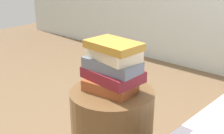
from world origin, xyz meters
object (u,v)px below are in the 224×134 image
(book_rust, at_px, (110,86))
(book_cream, at_px, (113,54))
(book_maroon, at_px, (113,74))
(book_ochre, at_px, (114,45))
(book_slate, at_px, (112,64))

(book_rust, relative_size, book_cream, 0.94)
(book_rust, relative_size, book_maroon, 0.86)
(book_ochre, bearing_deg, book_rust, -137.30)
(book_slate, xyz_separation_m, book_cream, (0.00, 0.01, 0.06))
(book_maroon, distance_m, book_slate, 0.06)
(book_cream, xyz_separation_m, book_ochre, (0.01, -0.01, 0.05))
(book_rust, distance_m, book_slate, 0.12)
(book_rust, bearing_deg, book_maroon, 73.72)
(book_maroon, xyz_separation_m, book_ochre, (0.01, -0.01, 0.16))
(book_maroon, bearing_deg, book_slate, -77.53)
(book_cream, relative_size, book_ochre, 1.00)
(book_maroon, relative_size, book_cream, 1.10)
(book_ochre, bearing_deg, book_slate, -164.74)
(book_rust, height_order, book_cream, book_cream)
(book_maroon, distance_m, book_cream, 0.11)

